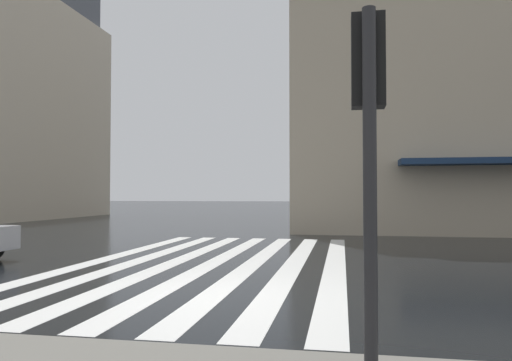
{
  "coord_description": "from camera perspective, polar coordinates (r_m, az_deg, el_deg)",
  "views": [
    {
      "loc": [
        -7.84,
        -2.07,
        1.71
      ],
      "look_at": [
        5.94,
        0.42,
        2.12
      ],
      "focal_mm": 33.57,
      "sensor_mm": 36.0,
      "label": 1
    }
  ],
  "objects": [
    {
      "name": "zebra_crossing",
      "position": [
        12.38,
        -4.82,
        -9.6
      ],
      "size": [
        13.0,
        6.5,
        0.01
      ],
      "color": "silver",
      "rests_on": "ground_plane"
    },
    {
      "name": "ground_plane",
      "position": [
        8.29,
        -4.6,
        -13.6
      ],
      "size": [
        220.0,
        220.0,
        0.0
      ],
      "primitive_type": "plane",
      "color": "black"
    },
    {
      "name": "traffic_signal_post",
      "position": [
        4.45,
        13.28,
        8.08
      ],
      "size": [
        0.44,
        0.3,
        3.2
      ],
      "color": "#232326",
      "rests_on": "sidewalk_pavement"
    }
  ]
}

